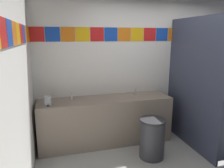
# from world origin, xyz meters

# --- Properties ---
(wall_back) EXTENTS (4.26, 0.09, 2.82)m
(wall_back) POSITION_xyz_m (0.00, 1.54, 1.41)
(wall_back) COLOR white
(wall_back) RESTS_ON ground_plane
(wall_side) EXTENTS (0.09, 3.00, 2.82)m
(wall_side) POSITION_xyz_m (-2.17, -0.00, 1.41)
(wall_side) COLOR white
(wall_side) RESTS_ON ground_plane
(vanity_counter) EXTENTS (2.32, 0.56, 0.82)m
(vanity_counter) POSITION_xyz_m (-0.92, 1.22, 0.42)
(vanity_counter) COLOR gray
(vanity_counter) RESTS_ON ground_plane
(faucet_left) EXTENTS (0.04, 0.10, 0.14)m
(faucet_left) POSITION_xyz_m (-1.50, 1.31, 0.88)
(faucet_left) COLOR silver
(faucet_left) RESTS_ON vanity_counter
(faucet_right) EXTENTS (0.04, 0.10, 0.14)m
(faucet_right) POSITION_xyz_m (-0.34, 1.31, 0.88)
(faucet_right) COLOR silver
(faucet_right) RESTS_ON vanity_counter
(soap_dispenser) EXTENTS (0.09, 0.09, 0.16)m
(soap_dispenser) POSITION_xyz_m (-1.88, 1.06, 0.90)
(soap_dispenser) COLOR gray
(soap_dispenser) RESTS_ON vanity_counter
(stall_divider) EXTENTS (0.92, 1.46, 2.20)m
(stall_divider) POSITION_xyz_m (0.64, 0.51, 1.10)
(stall_divider) COLOR #33384C
(stall_divider) RESTS_ON ground_plane
(toilet) EXTENTS (0.39, 0.49, 0.74)m
(toilet) POSITION_xyz_m (1.03, 1.03, 0.30)
(toilet) COLOR white
(toilet) RESTS_ON ground_plane
(trash_bin) EXTENTS (0.40, 0.40, 0.64)m
(trash_bin) POSITION_xyz_m (-0.33, 0.55, 0.32)
(trash_bin) COLOR #333338
(trash_bin) RESTS_ON ground_plane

